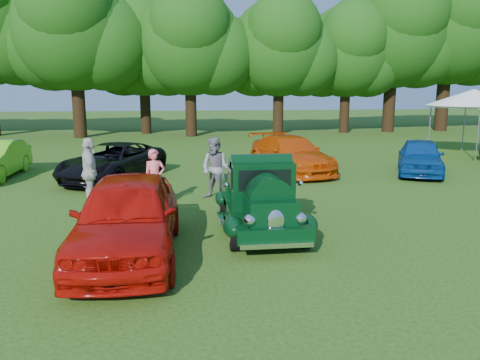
{
  "coord_description": "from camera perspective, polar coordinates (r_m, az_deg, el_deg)",
  "views": [
    {
      "loc": [
        -1.59,
        -9.8,
        3.33
      ],
      "look_at": [
        -0.2,
        1.38,
        1.1
      ],
      "focal_mm": 35.0,
      "sensor_mm": 36.0,
      "label": 1
    }
  ],
  "objects": [
    {
      "name": "tree_line",
      "position": [
        34.5,
        -3.32,
        17.45
      ],
      "size": [
        63.84,
        10.14,
        12.33
      ],
      "color": "black",
      "rests_on": "ground"
    },
    {
      "name": "hero_pickup",
      "position": [
        11.11,
        2.37,
        -2.36
      ],
      "size": [
        2.0,
        4.3,
        1.68
      ],
      "color": "black",
      "rests_on": "ground"
    },
    {
      "name": "spectator_white",
      "position": [
        13.85,
        -17.85,
        0.88
      ],
      "size": [
        0.77,
        1.23,
        1.96
      ],
      "primitive_type": "imported",
      "rotation": [
        0.0,
        0.0,
        1.84
      ],
      "color": "beige",
      "rests_on": "ground"
    },
    {
      "name": "ground",
      "position": [
        10.48,
        2.03,
        -7.35
      ],
      "size": [
        120.0,
        120.0,
        0.0
      ],
      "primitive_type": "plane",
      "color": "#214A11",
      "rests_on": "ground"
    },
    {
      "name": "spectator_grey",
      "position": [
        14.07,
        -3.03,
        1.4
      ],
      "size": [
        1.16,
        1.11,
        1.88
      ],
      "primitive_type": "imported",
      "rotation": [
        0.0,
        0.0,
        -0.63
      ],
      "color": "gray",
      "rests_on": "ground"
    },
    {
      "name": "back_car_black",
      "position": [
        17.69,
        -15.25,
        2.16
      ],
      "size": [
        4.05,
        5.33,
        1.34
      ],
      "primitive_type": "imported",
      "rotation": [
        0.0,
        0.0,
        -0.43
      ],
      "color": "black",
      "rests_on": "ground"
    },
    {
      "name": "back_car_orange",
      "position": [
        18.76,
        6.21,
        3.14
      ],
      "size": [
        3.1,
        5.28,
        1.44
      ],
      "primitive_type": "imported",
      "rotation": [
        0.0,
        0.0,
        0.23
      ],
      "color": "#C74107",
      "rests_on": "ground"
    },
    {
      "name": "red_convertible",
      "position": [
        9.56,
        -13.53,
        -4.32
      ],
      "size": [
        2.02,
        4.86,
        1.65
      ],
      "primitive_type": "imported",
      "rotation": [
        0.0,
        0.0,
        -0.02
      ],
      "color": "#B00D07",
      "rests_on": "ground"
    },
    {
      "name": "back_car_blue",
      "position": [
        19.58,
        21.11,
        2.7
      ],
      "size": [
        3.2,
        4.35,
        1.38
      ],
      "primitive_type": "imported",
      "rotation": [
        0.0,
        0.0,
        -0.44
      ],
      "color": "navy",
      "rests_on": "ground"
    },
    {
      "name": "canopy_tent",
      "position": [
        25.76,
        26.57,
        8.94
      ],
      "size": [
        5.65,
        5.65,
        3.26
      ],
      "rotation": [
        0.0,
        0.0,
        0.38
      ],
      "color": "white",
      "rests_on": "ground"
    },
    {
      "name": "spectator_pink",
      "position": [
        13.36,
        -10.33,
        0.21
      ],
      "size": [
        0.69,
        0.55,
        1.65
      ],
      "primitive_type": "imported",
      "rotation": [
        0.0,
        0.0,
        0.28
      ],
      "color": "#F36467",
      "rests_on": "ground"
    }
  ]
}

